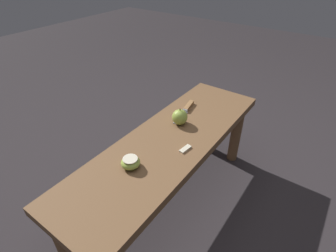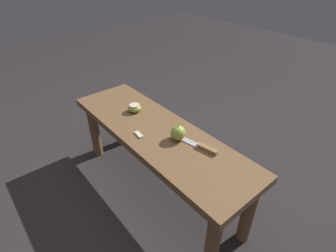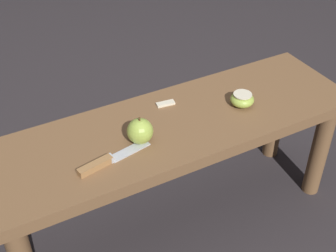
{
  "view_description": "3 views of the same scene",
  "coord_description": "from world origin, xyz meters",
  "px_view_note": "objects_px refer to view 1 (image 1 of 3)",
  "views": [
    {
      "loc": [
        0.78,
        0.55,
        1.18
      ],
      "look_at": [
        -0.05,
        -0.04,
        0.47
      ],
      "focal_mm": 28.0,
      "sensor_mm": 36.0,
      "label": 1
    },
    {
      "loc": [
        -0.92,
        0.69,
        1.24
      ],
      "look_at": [
        -0.05,
        -0.04,
        0.47
      ],
      "focal_mm": 28.0,
      "sensor_mm": 36.0,
      "label": 2
    },
    {
      "loc": [
        -0.57,
        -1.01,
        1.32
      ],
      "look_at": [
        -0.05,
        -0.04,
        0.47
      ],
      "focal_mm": 50.0,
      "sensor_mm": 36.0,
      "label": 3
    }
  ],
  "objects_px": {
    "knife": "(187,109)",
    "apple_cut": "(131,162)",
    "wooden_bench": "(170,152)",
    "apple_whole": "(180,117)"
  },
  "relations": [
    {
      "from": "knife",
      "to": "apple_cut",
      "type": "bearing_deg",
      "value": -5.09
    },
    {
      "from": "wooden_bench",
      "to": "knife",
      "type": "xyz_separation_m",
      "value": [
        -0.26,
        -0.08,
        0.09
      ]
    },
    {
      "from": "apple_whole",
      "to": "apple_cut",
      "type": "relative_size",
      "value": 1.13
    },
    {
      "from": "knife",
      "to": "apple_cut",
      "type": "relative_size",
      "value": 3.01
    },
    {
      "from": "wooden_bench",
      "to": "knife",
      "type": "height_order",
      "value": "knife"
    },
    {
      "from": "wooden_bench",
      "to": "apple_cut",
      "type": "xyz_separation_m",
      "value": [
        0.24,
        -0.02,
        0.1
      ]
    },
    {
      "from": "wooden_bench",
      "to": "apple_whole",
      "type": "height_order",
      "value": "apple_whole"
    },
    {
      "from": "apple_cut",
      "to": "wooden_bench",
      "type": "bearing_deg",
      "value": 174.47
    },
    {
      "from": "apple_whole",
      "to": "apple_cut",
      "type": "height_order",
      "value": "apple_whole"
    },
    {
      "from": "knife",
      "to": "apple_cut",
      "type": "distance_m",
      "value": 0.51
    }
  ]
}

